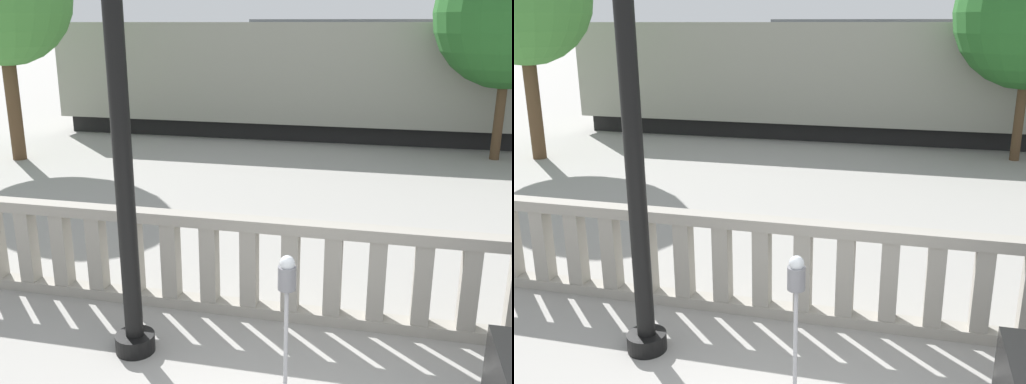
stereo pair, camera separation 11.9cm
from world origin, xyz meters
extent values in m
cube|color=gray|center=(0.00, 2.93, 0.07)|extent=(12.08, 0.24, 0.14)
cube|color=gray|center=(0.00, 2.93, 1.18)|extent=(12.08, 0.24, 0.14)
cube|color=gray|center=(-4.05, 2.93, 0.63)|extent=(0.20, 0.20, 0.97)
cube|color=gray|center=(-3.54, 2.93, 0.63)|extent=(0.20, 0.20, 0.97)
cube|color=gray|center=(-3.04, 2.93, 0.63)|extent=(0.20, 0.20, 0.97)
cube|color=gray|center=(-2.53, 2.93, 0.63)|extent=(0.20, 0.20, 0.97)
cube|color=gray|center=(-2.03, 2.93, 0.63)|extent=(0.20, 0.20, 0.97)
cube|color=gray|center=(-1.52, 2.93, 0.63)|extent=(0.20, 0.20, 0.97)
cube|color=gray|center=(-1.01, 2.93, 0.63)|extent=(0.20, 0.20, 0.97)
cube|color=gray|center=(-0.51, 2.93, 0.63)|extent=(0.20, 0.20, 0.97)
cube|color=gray|center=(0.00, 2.93, 0.63)|extent=(0.20, 0.20, 0.97)
cube|color=gray|center=(0.51, 2.93, 0.63)|extent=(0.20, 0.20, 0.97)
cube|color=gray|center=(1.01, 2.93, 0.63)|extent=(0.20, 0.20, 0.97)
cube|color=gray|center=(1.52, 2.93, 0.63)|extent=(0.20, 0.20, 0.97)
cylinder|color=black|center=(-2.04, 1.83, 0.10)|extent=(0.43, 0.43, 0.20)
cylinder|color=black|center=(-2.04, 1.83, 3.28)|extent=(0.20, 0.20, 6.16)
cylinder|color=#99999E|center=(-0.29, 1.41, 0.57)|extent=(0.04, 0.04, 1.14)
cylinder|color=slate|center=(-0.29, 1.41, 1.26)|extent=(0.17, 0.17, 0.22)
sphere|color=#B2B7BC|center=(-0.29, 1.41, 1.40)|extent=(0.14, 0.14, 0.14)
cube|color=black|center=(0.72, 14.87, 0.28)|extent=(20.72, 2.53, 0.55)
cube|color=gray|center=(0.72, 14.87, 2.01)|extent=(21.14, 3.16, 2.93)
cube|color=black|center=(5.68, 29.73, 0.28)|extent=(25.30, 2.24, 0.55)
cube|color=#4C5156|center=(5.68, 29.73, 2.09)|extent=(25.82, 2.81, 3.08)
cylinder|color=#4C3823|center=(-8.91, 9.65, 1.42)|extent=(0.35, 0.35, 2.84)
cylinder|color=#4C3823|center=(3.31, 12.47, 1.15)|extent=(0.24, 0.24, 2.30)
camera|label=1|loc=(0.51, -3.26, 3.48)|focal=40.00mm
camera|label=2|loc=(0.63, -3.23, 3.48)|focal=40.00mm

